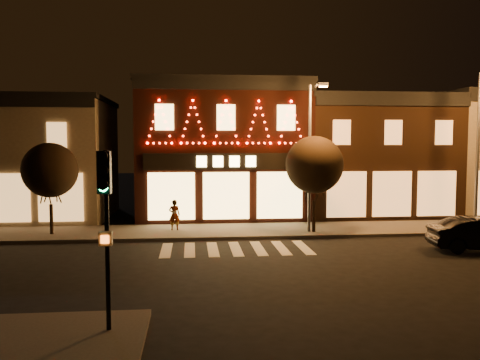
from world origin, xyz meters
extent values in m
plane|color=black|center=(0.00, 0.00, 0.00)|extent=(120.00, 120.00, 0.00)
cube|color=#47423D|center=(2.00, 8.00, 0.07)|extent=(44.00, 4.00, 0.15)
cube|color=#796B56|center=(-13.00, 14.00, 3.50)|extent=(12.00, 8.00, 7.00)
cube|color=black|center=(-13.00, 14.00, 7.15)|extent=(12.20, 8.20, 0.30)
cube|color=black|center=(0.00, 14.00, 4.00)|extent=(10.00, 8.00, 8.00)
cube|color=black|center=(0.00, 14.00, 8.15)|extent=(10.20, 8.20, 0.30)
cube|color=black|center=(0.00, 9.95, 7.75)|extent=(10.00, 0.25, 0.50)
cube|color=black|center=(0.00, 9.90, 3.60)|extent=(9.00, 0.15, 0.90)
cube|color=#FFD87F|center=(0.00, 9.80, 3.60)|extent=(3.40, 0.08, 0.60)
cube|color=black|center=(9.50, 14.00, 3.60)|extent=(9.00, 8.00, 7.20)
cube|color=black|center=(9.50, 14.00, 7.35)|extent=(9.20, 8.20, 0.30)
cube|color=black|center=(9.50, 9.95, 6.95)|extent=(9.00, 0.25, 0.50)
cylinder|color=black|center=(-3.89, -5.36, 2.29)|extent=(0.11, 0.11, 4.29)
cube|color=black|center=(-3.89, -5.56, 3.92)|extent=(0.30, 0.28, 0.98)
cylinder|color=#19FF72|center=(-3.89, -5.71, 3.60)|extent=(0.21, 0.06, 0.21)
cube|color=beige|center=(-3.89, -5.55, 2.39)|extent=(0.30, 0.21, 0.32)
cylinder|color=#59595E|center=(3.99, 7.10, 3.81)|extent=(0.15, 0.15, 7.32)
cylinder|color=#59595E|center=(4.12, 6.38, 7.38)|extent=(0.35, 1.46, 0.09)
cube|color=#59595E|center=(4.25, 5.66, 7.33)|extent=(0.50, 0.33, 0.16)
cube|color=orange|center=(4.25, 5.66, 7.23)|extent=(0.37, 0.24, 0.05)
cylinder|color=#59595E|center=(12.93, 7.23, 4.19)|extent=(0.16, 0.16, 8.08)
cylinder|color=black|center=(-8.75, 7.63, 0.88)|extent=(0.17, 0.17, 1.46)
sphere|color=black|center=(-8.75, 7.63, 3.29)|extent=(2.68, 2.68, 2.68)
cylinder|color=black|center=(4.21, 6.97, 0.94)|extent=(0.17, 0.17, 1.57)
sphere|color=black|center=(4.21, 6.97, 3.52)|extent=(2.88, 2.88, 2.88)
imported|color=gray|center=(-2.79, 8.15, 0.93)|extent=(0.60, 0.42, 1.56)
camera|label=1|loc=(-1.89, -17.10, 4.59)|focal=36.93mm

